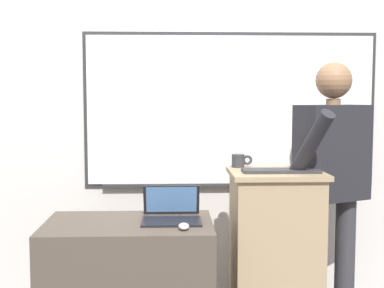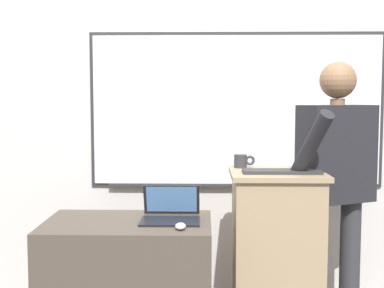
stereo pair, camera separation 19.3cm
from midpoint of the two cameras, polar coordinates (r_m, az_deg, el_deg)
The scene contains 8 objects.
back_wall at distance 3.90m, azimuth 3.60°, elevation 4.06°, with size 6.40×0.17×2.79m.
lectern_podium at distance 3.38m, azimuth 10.63°, elevation -11.42°, with size 0.56×0.50×1.01m.
side_desk at distance 3.24m, azimuth -5.07°, elevation -14.62°, with size 0.97×0.63×0.74m.
person_presenter at distance 3.48m, azimuth 16.65°, elevation -3.06°, with size 0.64×0.69×1.68m.
laptop at distance 3.16m, azimuth -0.52°, elevation -7.13°, with size 0.34×0.31×0.20m.
wireless_keyboard at distance 3.21m, azimuth 11.24°, elevation -2.90°, with size 0.46×0.15×0.02m.
computer_mouse_by_laptop at distance 2.94m, azimuth 0.66°, elevation -8.77°, with size 0.06×0.10×0.03m.
coffee_mug at distance 3.41m, azimuth 6.92°, elevation -1.81°, with size 0.13×0.08×0.08m.
Camera 2 is at (-0.05, -2.70, 1.46)m, focal length 50.00 mm.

